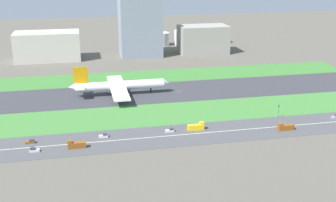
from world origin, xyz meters
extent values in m
plane|color=#5B564C|center=(0.00, 0.00, 0.00)|extent=(800.00, 800.00, 0.00)
cube|color=#38383D|center=(0.00, 0.00, 0.05)|extent=(280.00, 46.00, 0.10)
cube|color=#3D7A33|center=(0.00, 41.00, 0.05)|extent=(280.00, 36.00, 0.10)
cube|color=#427F38|center=(0.00, -41.00, 0.05)|extent=(280.00, 36.00, 0.10)
cube|color=#4C4C4F|center=(0.00, -73.00, 0.05)|extent=(280.00, 28.00, 0.10)
cube|color=silver|center=(0.00, -73.00, 0.11)|extent=(266.00, 0.50, 0.01)
cylinder|color=white|center=(-38.93, 0.00, 6.30)|extent=(56.00, 6.00, 6.00)
cone|color=white|center=(-8.93, 0.00, 6.30)|extent=(4.00, 5.70, 5.70)
cone|color=white|center=(-69.43, 0.00, 7.10)|extent=(5.00, 5.40, 5.40)
cube|color=orange|center=(-63.93, 0.00, 14.30)|extent=(9.00, 0.80, 11.00)
cube|color=white|center=(-64.93, 0.00, 7.30)|extent=(6.00, 16.00, 0.60)
cube|color=white|center=(-40.93, 15.00, 5.10)|extent=(10.00, 26.00, 1.00)
cylinder|color=gray|center=(-39.93, 9.00, 2.90)|extent=(5.00, 3.20, 3.20)
cube|color=white|center=(-40.93, -15.00, 5.10)|extent=(10.00, 26.00, 1.00)
cylinder|color=gray|center=(-39.93, -9.00, 2.90)|extent=(5.00, 3.20, 3.20)
cylinder|color=black|center=(-19.33, 0.00, 1.70)|extent=(1.00, 1.00, 3.20)
cylinder|color=black|center=(-42.93, 3.50, 1.70)|extent=(1.00, 1.00, 3.20)
cylinder|color=black|center=(-42.93, -3.50, 1.70)|extent=(1.00, 1.00, 3.20)
cube|color=#99999E|center=(72.49, -68.00, 0.65)|extent=(4.40, 1.80, 1.10)
cube|color=brown|center=(37.55, -78.00, 1.50)|extent=(8.40, 2.50, 2.80)
cube|color=brown|center=(34.35, -78.00, 3.50)|extent=(2.00, 2.30, 1.20)
cube|color=silver|center=(-86.85, -78.00, 0.65)|extent=(4.40, 1.80, 1.10)
cube|color=#333D4C|center=(-87.65, -78.00, 1.65)|extent=(2.20, 1.66, 0.90)
cube|color=silver|center=(-54.94, -68.00, 0.65)|extent=(4.40, 1.80, 1.10)
cube|color=#333D4C|center=(-54.14, -68.00, 1.65)|extent=(2.20, 1.66, 0.90)
cube|color=brown|center=(-89.69, -68.00, 0.65)|extent=(4.40, 1.80, 1.10)
cube|color=#333D4C|center=(-88.89, -68.00, 1.65)|extent=(2.20, 1.66, 0.90)
cube|color=yellow|center=(-7.68, -68.00, 1.50)|extent=(8.40, 2.50, 2.80)
cube|color=yellow|center=(-4.48, -68.00, 3.50)|extent=(2.00, 2.30, 1.20)
cube|color=brown|center=(-67.80, -78.00, 1.50)|extent=(8.40, 2.50, 2.80)
cube|color=brown|center=(-71.00, -78.00, 3.50)|extent=(2.00, 2.30, 1.20)
cube|color=silver|center=(-21.38, -68.00, 0.65)|extent=(4.40, 1.80, 1.10)
cube|color=#333D4C|center=(-20.58, -68.00, 1.65)|extent=(2.20, 1.66, 0.90)
cylinder|color=#4C4C51|center=(42.05, -60.00, 3.10)|extent=(0.24, 0.24, 6.00)
cube|color=black|center=(42.05, -60.00, 6.70)|extent=(0.36, 0.36, 1.20)
sphere|color=#19D826|center=(42.05, -60.20, 7.00)|extent=(0.24, 0.24, 0.24)
cube|color=beige|center=(-90.00, 114.00, 12.25)|extent=(54.87, 27.73, 24.50)
cube|color=gray|center=(-8.78, 114.00, 27.94)|extent=(36.76, 26.81, 55.88)
cube|color=#9E998E|center=(49.90, 114.00, 12.83)|extent=(44.71, 25.98, 25.67)
cylinder|color=silver|center=(19.10, 159.00, 6.53)|extent=(16.71, 16.71, 13.06)
cylinder|color=silver|center=(42.67, 159.00, 7.27)|extent=(19.53, 19.53, 14.55)
cylinder|color=silver|center=(74.43, 159.00, 7.76)|extent=(24.26, 24.26, 15.51)
camera|label=1|loc=(-64.35, -264.67, 83.67)|focal=45.66mm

